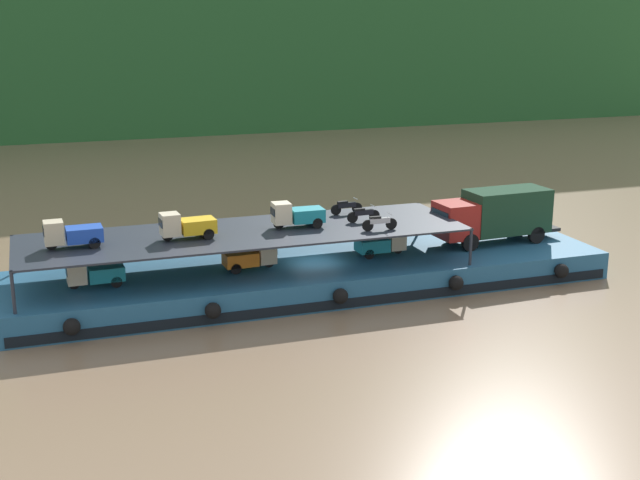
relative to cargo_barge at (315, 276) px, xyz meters
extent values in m
plane|color=#7F664C|center=(0.00, 0.04, -0.75)|extent=(400.00, 400.00, 0.00)
cube|color=#23567A|center=(0.00, 0.04, 0.00)|extent=(32.14, 7.42, 1.50)
cube|color=black|center=(0.00, -3.69, -0.40)|extent=(31.49, 0.06, 0.50)
sphere|color=black|center=(-12.86, -3.91, 0.10)|extent=(0.78, 0.78, 0.78)
sphere|color=black|center=(-6.43, -3.91, 0.10)|extent=(0.78, 0.78, 0.78)
sphere|color=black|center=(0.00, -3.91, 0.10)|extent=(0.78, 0.78, 0.78)
sphere|color=black|center=(6.43, -3.91, 0.10)|extent=(0.78, 0.78, 0.78)
sphere|color=black|center=(12.86, -3.91, 0.10)|extent=(0.78, 0.78, 0.78)
cube|color=maroon|center=(8.47, 0.22, 2.35)|extent=(2.10, 2.28, 2.00)
cube|color=#192833|center=(7.44, 0.17, 2.70)|extent=(0.15, 1.84, 0.60)
cube|color=#193823|center=(11.87, 0.38, 2.60)|extent=(4.90, 2.52, 2.50)
cube|color=black|center=(11.87, 0.38, 1.30)|extent=(6.86, 1.70, 0.20)
cylinder|color=black|center=(8.82, 1.25, 1.25)|extent=(1.01, 0.33, 1.00)
cylinder|color=black|center=(8.92, -0.77, 1.25)|extent=(1.01, 0.33, 1.00)
cylinder|color=black|center=(13.26, 1.46, 1.25)|extent=(1.01, 0.33, 1.00)
cylinder|color=black|center=(13.35, -0.56, 1.25)|extent=(1.01, 0.33, 1.00)
cylinder|color=#232833|center=(7.59, 3.26, 1.75)|extent=(0.16, 0.16, 2.00)
cylinder|color=#232833|center=(7.59, -3.19, 1.75)|extent=(0.16, 0.16, 2.00)
cylinder|color=#232833|center=(-15.19, 3.26, 1.75)|extent=(0.16, 0.16, 2.00)
cylinder|color=#232833|center=(-15.19, -3.19, 1.75)|extent=(0.16, 0.16, 2.00)
cube|color=#232833|center=(-3.80, 0.04, 2.70)|extent=(22.94, 6.62, 0.10)
cube|color=teal|center=(-10.93, -0.36, 1.38)|extent=(1.74, 1.26, 0.70)
cube|color=beige|center=(-12.33, -0.41, 1.58)|extent=(0.93, 1.03, 1.10)
cube|color=#19232D|center=(-12.80, -0.43, 1.69)|extent=(0.07, 0.85, 0.38)
cylinder|color=black|center=(-12.48, -0.42, 1.03)|extent=(0.56, 0.16, 0.56)
cylinder|color=black|center=(-10.55, 0.18, 1.03)|extent=(0.56, 0.16, 0.56)
cylinder|color=black|center=(-10.51, -0.88, 1.03)|extent=(0.56, 0.16, 0.56)
cube|color=orange|center=(-4.13, -0.13, 1.38)|extent=(1.75, 1.27, 0.70)
cube|color=#C6B793|center=(-2.73, -0.07, 1.58)|extent=(0.94, 1.04, 1.10)
cube|color=#19232D|center=(-2.26, -0.05, 1.69)|extent=(0.08, 0.85, 0.38)
cylinder|color=black|center=(-2.58, -0.06, 1.03)|extent=(0.57, 0.16, 0.56)
cylinder|color=black|center=(-4.50, -0.68, 1.03)|extent=(0.57, 0.16, 0.56)
cylinder|color=black|center=(-4.55, 0.38, 1.03)|extent=(0.57, 0.16, 0.56)
cube|color=teal|center=(3.36, 0.11, 1.38)|extent=(1.71, 1.22, 0.70)
cube|color=beige|center=(4.76, 0.13, 1.58)|extent=(0.91, 1.01, 1.10)
cube|color=#19232D|center=(5.23, 0.13, 1.69)|extent=(0.05, 0.85, 0.38)
cylinder|color=black|center=(4.91, 0.13, 1.03)|extent=(0.56, 0.15, 0.56)
cylinder|color=black|center=(2.96, -0.43, 1.03)|extent=(0.56, 0.15, 0.56)
cylinder|color=black|center=(2.95, 0.63, 1.03)|extent=(0.56, 0.15, 0.56)
cube|color=#1E47B7|center=(-11.81, -0.17, 3.38)|extent=(1.73, 1.24, 0.70)
cube|color=#C6B793|center=(-13.21, -0.21, 3.58)|extent=(0.93, 1.02, 1.10)
cube|color=#19232D|center=(-13.68, -0.22, 3.69)|extent=(0.06, 0.85, 0.38)
cylinder|color=black|center=(-13.36, -0.21, 3.03)|extent=(0.56, 0.15, 0.56)
cylinder|color=black|center=(-11.42, 0.37, 3.03)|extent=(0.56, 0.15, 0.56)
cylinder|color=black|center=(-11.39, -0.69, 3.03)|extent=(0.56, 0.15, 0.56)
cube|color=gold|center=(-6.32, -0.34, 3.38)|extent=(1.76, 1.29, 0.70)
cube|color=beige|center=(-7.71, -0.41, 3.58)|extent=(0.95, 1.05, 1.10)
cube|color=#19232D|center=(-8.18, -0.44, 3.69)|extent=(0.09, 0.85, 0.38)
cylinder|color=black|center=(-7.86, -0.42, 3.03)|extent=(0.57, 0.17, 0.56)
cylinder|color=black|center=(-5.95, 0.21, 3.03)|extent=(0.57, 0.17, 0.56)
cylinder|color=black|center=(-5.89, -0.84, 3.03)|extent=(0.57, 0.17, 0.56)
cube|color=teal|center=(-0.42, 0.06, 3.38)|extent=(1.73, 1.24, 0.70)
cube|color=beige|center=(-1.82, 0.09, 3.58)|extent=(0.92, 1.02, 1.10)
cube|color=#19232D|center=(-2.29, 0.10, 3.69)|extent=(0.06, 0.85, 0.38)
cylinder|color=black|center=(-1.97, 0.09, 3.03)|extent=(0.56, 0.15, 0.56)
cylinder|color=black|center=(-0.01, 0.58, 3.03)|extent=(0.56, 0.15, 0.56)
cylinder|color=black|center=(-0.03, -0.48, 3.03)|extent=(0.56, 0.15, 0.56)
cylinder|color=black|center=(3.53, -1.98, 3.05)|extent=(0.60, 0.13, 0.60)
cylinder|color=black|center=(2.23, -1.92, 3.05)|extent=(0.60, 0.13, 0.60)
cube|color=#B7B7BC|center=(2.88, -1.95, 3.27)|extent=(1.11, 0.25, 0.28)
cube|color=black|center=(2.63, -1.94, 3.45)|extent=(0.61, 0.23, 0.12)
cylinder|color=#B2B2B7|center=(3.43, -1.98, 3.60)|extent=(0.07, 0.55, 0.04)
cylinder|color=black|center=(3.43, 0.07, 3.05)|extent=(0.60, 0.13, 0.60)
cylinder|color=black|center=(2.13, 0.00, 3.05)|extent=(0.60, 0.13, 0.60)
cube|color=black|center=(2.78, 0.04, 3.27)|extent=(1.11, 0.26, 0.28)
cube|color=black|center=(2.53, 0.02, 3.45)|extent=(0.61, 0.23, 0.12)
cylinder|color=#B2B2B7|center=(3.33, 0.06, 3.60)|extent=(0.07, 0.55, 0.04)
cylinder|color=black|center=(3.21, 2.07, 3.05)|extent=(0.61, 0.14, 0.60)
cylinder|color=black|center=(1.91, 1.98, 3.05)|extent=(0.61, 0.14, 0.60)
cube|color=black|center=(2.56, 2.02, 3.27)|extent=(1.11, 0.28, 0.28)
cube|color=black|center=(2.31, 2.00, 3.45)|extent=(0.61, 0.24, 0.12)
cylinder|color=#B2B2B7|center=(3.11, 2.06, 3.60)|extent=(0.08, 0.55, 0.04)
camera|label=1|loc=(-14.01, -41.08, 13.74)|focal=47.47mm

